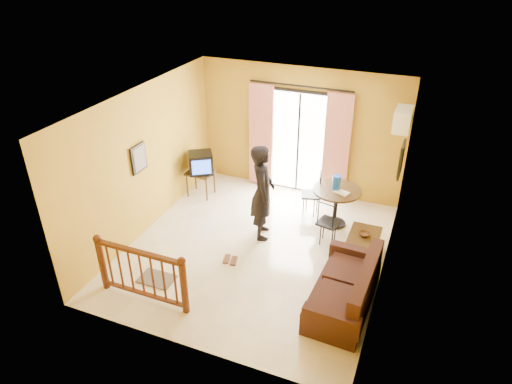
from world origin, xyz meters
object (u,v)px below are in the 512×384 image
at_px(dining_table, 336,197).
at_px(sofa, 347,292).
at_px(standing_person, 262,192).
at_px(coffee_table, 363,245).
at_px(television, 201,163).

xyz_separation_m(dining_table, sofa, (0.72, -2.28, -0.31)).
bearing_deg(dining_table, standing_person, -143.36).
height_order(coffee_table, standing_person, standing_person).
relative_size(dining_table, sofa, 0.52).
height_order(dining_table, standing_person, standing_person).
xyz_separation_m(dining_table, standing_person, (-1.21, -0.90, 0.31)).
distance_m(television, dining_table, 3.01).
bearing_deg(sofa, standing_person, 146.87).
distance_m(coffee_table, standing_person, 2.03).
bearing_deg(sofa, dining_table, 110.14).
height_order(dining_table, sofa, sofa).
bearing_deg(television, dining_table, -33.11).
distance_m(television, sofa, 4.42).
bearing_deg(dining_table, sofa, -72.50).
height_order(dining_table, coffee_table, dining_table).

